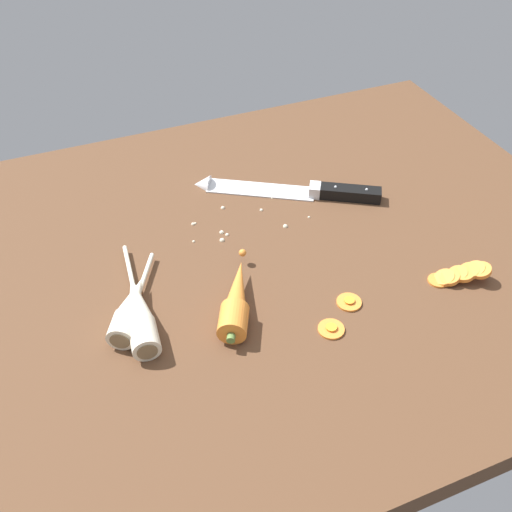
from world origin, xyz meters
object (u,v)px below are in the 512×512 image
chefs_knife (283,189)px  carrot_slice_stray_mid (331,328)px  carrot_slice_stray_near (349,301)px  parsnip_front (131,308)px  parsnip_mid_left (139,312)px  carrot_slice_stack (460,274)px  whole_carrot (236,299)px

chefs_knife → carrot_slice_stray_mid: (-7.47, -33.30, -0.29)cm
chefs_knife → carrot_slice_stray_near: (-2.52, -29.59, -0.29)cm
parsnip_front → chefs_knife: bearing=31.3°
parsnip_mid_left → carrot_slice_stray_mid: 27.68cm
chefs_knife → carrot_slice_stray_near: bearing=-94.9°
chefs_knife → carrot_slice_stack: carrot_slice_stack is taller
carrot_slice_stray_near → carrot_slice_stray_mid: same height
carrot_slice_stack → chefs_knife: bearing=116.5°
whole_carrot → parsnip_front: 15.21cm
whole_carrot → parsnip_mid_left: bearing=167.4°
parsnip_mid_left → carrot_slice_stack: 49.25cm
carrot_slice_stray_near → whole_carrot: bearing=162.0°
parsnip_mid_left → carrot_slice_stray_mid: bearing=-25.8°
carrot_slice_stray_near → parsnip_mid_left: bearing=164.4°
whole_carrot → carrot_slice_stack: 35.13cm
parsnip_front → carrot_slice_stray_near: parsnip_front is taller
whole_carrot → parsnip_mid_left: whole_carrot is taller
chefs_knife → parsnip_front: size_ratio=1.78×
parsnip_front → carrot_slice_stray_near: bearing=-17.0°
chefs_knife → parsnip_front: 38.90cm
parsnip_mid_left → carrot_slice_stray_near: parsnip_mid_left is taller
whole_carrot → carrot_slice_stray_mid: 14.35cm
parsnip_front → carrot_slice_stray_near: size_ratio=4.71×
parsnip_mid_left → carrot_slice_stray_mid: size_ratio=6.16×
chefs_knife → parsnip_mid_left: parsnip_mid_left is taller
carrot_slice_stray_mid → carrot_slice_stray_near: bearing=36.8°
whole_carrot → carrot_slice_stray_mid: bearing=-38.9°
parsnip_mid_left → chefs_knife: bearing=33.3°
carrot_slice_stray_near → carrot_slice_stray_mid: size_ratio=0.98×
parsnip_front → carrot_slice_stack: size_ratio=1.93×
carrot_slice_stray_near → carrot_slice_stray_mid: (-4.96, -3.71, -0.00)cm
parsnip_mid_left → carrot_slice_stack: (48.13, -10.39, -0.77)cm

